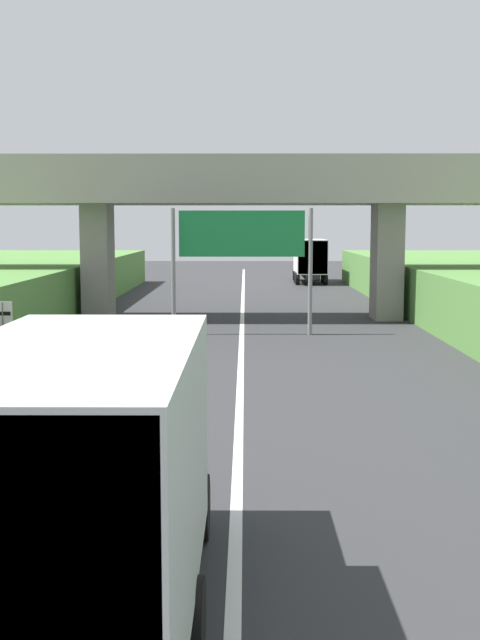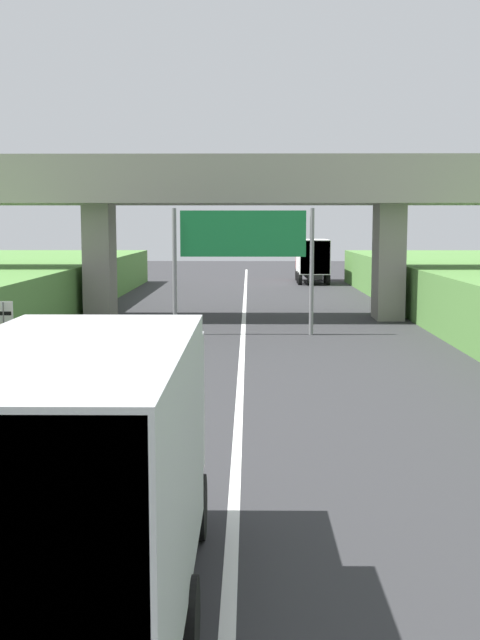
{
  "view_description": "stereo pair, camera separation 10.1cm",
  "coord_description": "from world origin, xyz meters",
  "px_view_note": "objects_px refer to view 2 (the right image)",
  "views": [
    {
      "loc": [
        0.14,
        -0.56,
        4.59
      ],
      "look_at": [
        0.0,
        20.92,
        2.0
      ],
      "focal_mm": 44.45,
      "sensor_mm": 36.0,
      "label": 1
    },
    {
      "loc": [
        0.24,
        -0.56,
        4.59
      ],
      "look_at": [
        0.0,
        20.92,
        2.0
      ],
      "focal_mm": 44.45,
      "sensor_mm": 36.0,
      "label": 2
    }
  ],
  "objects_px": {
    "speed_limit_sign": "(4,325)",
    "truck_silver": "(89,470)",
    "truck_red": "(312,258)",
    "construction_barrel_5": "(12,367)",
    "overhead_highway_sign": "(243,242)"
  },
  "relations": [
    {
      "from": "truck_silver",
      "to": "truck_red",
      "type": "relative_size",
      "value": 1.0
    },
    {
      "from": "speed_limit_sign",
      "to": "truck_red",
      "type": "relative_size",
      "value": 0.31
    },
    {
      "from": "truck_red",
      "to": "construction_barrel_5",
      "type": "height_order",
      "value": "truck_red"
    },
    {
      "from": "truck_silver",
      "to": "truck_red",
      "type": "height_order",
      "value": "same"
    },
    {
      "from": "truck_silver",
      "to": "speed_limit_sign",
      "type": "bearing_deg",
      "value": 110.2
    },
    {
      "from": "speed_limit_sign",
      "to": "construction_barrel_5",
      "type": "bearing_deg",
      "value": -67.06
    },
    {
      "from": "speed_limit_sign",
      "to": "truck_red",
      "type": "height_order",
      "value": "truck_red"
    },
    {
      "from": "speed_limit_sign",
      "to": "truck_silver",
      "type": "height_order",
      "value": "truck_silver"
    },
    {
      "from": "overhead_highway_sign",
      "to": "truck_silver",
      "type": "bearing_deg",
      "value": -93.52
    },
    {
      "from": "overhead_highway_sign",
      "to": "truck_silver",
      "type": "xyz_separation_m",
      "value": [
        -1.51,
        -24.51,
        -1.95
      ]
    },
    {
      "from": "speed_limit_sign",
      "to": "truck_silver",
      "type": "distance_m",
      "value": 17.07
    },
    {
      "from": "truck_silver",
      "to": "construction_barrel_5",
      "type": "bearing_deg",
      "value": 109.88
    },
    {
      "from": "overhead_highway_sign",
      "to": "construction_barrel_5",
      "type": "relative_size",
      "value": 6.53
    },
    {
      "from": "truck_silver",
      "to": "truck_red",
      "type": "distance_m",
      "value": 54.93
    },
    {
      "from": "truck_red",
      "to": "construction_barrel_5",
      "type": "distance_m",
      "value": 41.92
    }
  ]
}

